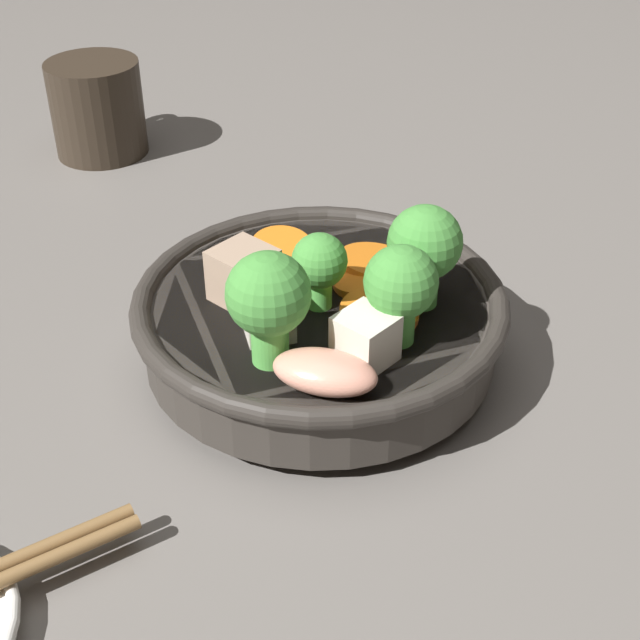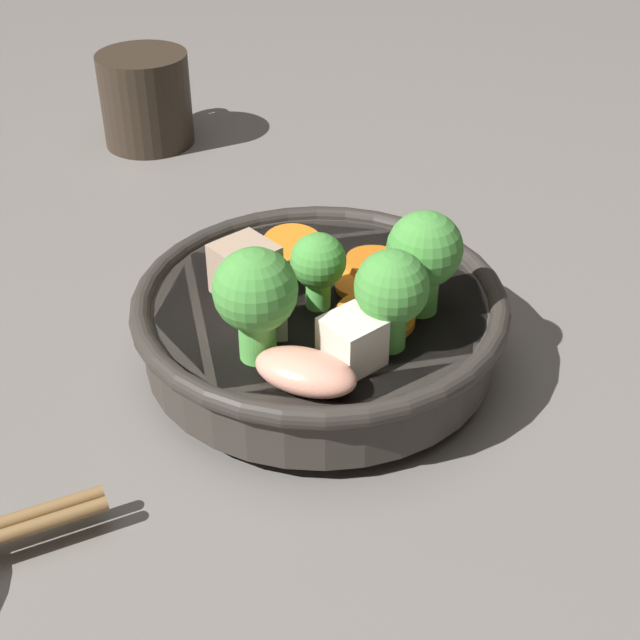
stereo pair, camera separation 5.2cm
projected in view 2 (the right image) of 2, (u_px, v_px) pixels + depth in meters
ground_plane at (320, 362)px, 0.54m from camera, size 3.00×3.00×0.00m
stirfry_bowl at (322, 315)px, 0.51m from camera, size 0.22×0.22×0.11m
dark_mug at (147, 99)px, 0.78m from camera, size 0.10×0.08×0.08m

